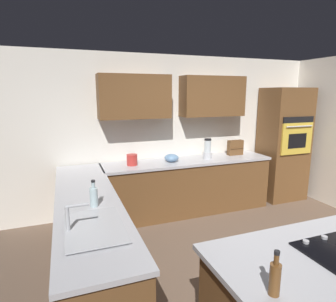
{
  "coord_description": "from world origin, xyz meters",
  "views": [
    {
      "loc": [
        2.0,
        2.41,
        1.98
      ],
      "look_at": [
        0.6,
        -1.34,
        1.16
      ],
      "focal_mm": 30.17,
      "sensor_mm": 36.0,
      "label": 1
    }
  ],
  "objects_px": {
    "kettle": "(132,160)",
    "mixing_bowl": "(172,158)",
    "sink_unit": "(93,227)",
    "wall_oven": "(283,144)",
    "oil_bottle": "(275,278)",
    "blender": "(208,150)",
    "dish_soap_bottle": "(94,196)",
    "spice_rack": "(235,148)"
  },
  "relations": [
    {
      "from": "kettle",
      "to": "dish_soap_bottle",
      "type": "height_order",
      "value": "dish_soap_bottle"
    },
    {
      "from": "wall_oven",
      "to": "dish_soap_bottle",
      "type": "bearing_deg",
      "value": 21.76
    },
    {
      "from": "mixing_bowl",
      "to": "blender",
      "type": "bearing_deg",
      "value": 180.0
    },
    {
      "from": "sink_unit",
      "to": "mixing_bowl",
      "type": "xyz_separation_m",
      "value": [
        -1.43,
        -1.93,
        0.05
      ]
    },
    {
      "from": "dish_soap_bottle",
      "to": "oil_bottle",
      "type": "bearing_deg",
      "value": 116.07
    },
    {
      "from": "blender",
      "to": "spice_rack",
      "type": "relative_size",
      "value": 1.2
    },
    {
      "from": "kettle",
      "to": "mixing_bowl",
      "type": "bearing_deg",
      "value": 180.0
    },
    {
      "from": "blender",
      "to": "dish_soap_bottle",
      "type": "distance_m",
      "value": 2.49
    },
    {
      "from": "kettle",
      "to": "spice_rack",
      "type": "bearing_deg",
      "value": -177.57
    },
    {
      "from": "blender",
      "to": "oil_bottle",
      "type": "distance_m",
      "value": 3.3
    },
    {
      "from": "spice_rack",
      "to": "kettle",
      "type": "distance_m",
      "value": 1.9
    },
    {
      "from": "kettle",
      "to": "oil_bottle",
      "type": "distance_m",
      "value": 3.06
    },
    {
      "from": "wall_oven",
      "to": "mixing_bowl",
      "type": "height_order",
      "value": "wall_oven"
    },
    {
      "from": "wall_oven",
      "to": "kettle",
      "type": "bearing_deg",
      "value": -0.07
    },
    {
      "from": "wall_oven",
      "to": "oil_bottle",
      "type": "relative_size",
      "value": 7.92
    },
    {
      "from": "sink_unit",
      "to": "spice_rack",
      "type": "bearing_deg",
      "value": -143.13
    },
    {
      "from": "sink_unit",
      "to": "blender",
      "type": "bearing_deg",
      "value": -137.15
    },
    {
      "from": "mixing_bowl",
      "to": "wall_oven",
      "type": "bearing_deg",
      "value": 179.91
    },
    {
      "from": "kettle",
      "to": "wall_oven",
      "type": "bearing_deg",
      "value": 179.93
    },
    {
      "from": "mixing_bowl",
      "to": "sink_unit",
      "type": "bearing_deg",
      "value": 53.47
    },
    {
      "from": "sink_unit",
      "to": "mixing_bowl",
      "type": "height_order",
      "value": "sink_unit"
    },
    {
      "from": "sink_unit",
      "to": "kettle",
      "type": "bearing_deg",
      "value": -111.99
    },
    {
      "from": "blender",
      "to": "wall_oven",
      "type": "bearing_deg",
      "value": 179.88
    },
    {
      "from": "sink_unit",
      "to": "blender",
      "type": "xyz_separation_m",
      "value": [
        -2.08,
        -1.93,
        0.13
      ]
    },
    {
      "from": "kettle",
      "to": "oil_bottle",
      "type": "bearing_deg",
      "value": 91.26
    },
    {
      "from": "spice_rack",
      "to": "oil_bottle",
      "type": "bearing_deg",
      "value": 59.71
    },
    {
      "from": "oil_bottle",
      "to": "mixing_bowl",
      "type": "bearing_deg",
      "value": -100.79
    },
    {
      "from": "blender",
      "to": "kettle",
      "type": "distance_m",
      "value": 1.3
    },
    {
      "from": "oil_bottle",
      "to": "spice_rack",
      "type": "bearing_deg",
      "value": -120.29
    },
    {
      "from": "kettle",
      "to": "dish_soap_bottle",
      "type": "distance_m",
      "value": 1.62
    },
    {
      "from": "blender",
      "to": "mixing_bowl",
      "type": "xyz_separation_m",
      "value": [
        0.65,
        -0.0,
        -0.08
      ]
    },
    {
      "from": "oil_bottle",
      "to": "kettle",
      "type": "bearing_deg",
      "value": -88.74
    },
    {
      "from": "wall_oven",
      "to": "kettle",
      "type": "relative_size",
      "value": 12.25
    },
    {
      "from": "blender",
      "to": "dish_soap_bottle",
      "type": "relative_size",
      "value": 1.27
    },
    {
      "from": "blender",
      "to": "spice_rack",
      "type": "height_order",
      "value": "blender"
    },
    {
      "from": "spice_rack",
      "to": "wall_oven",
      "type": "bearing_deg",
      "value": 175.2
    },
    {
      "from": "mixing_bowl",
      "to": "spice_rack",
      "type": "xyz_separation_m",
      "value": [
        -1.25,
        -0.08,
        0.07
      ]
    },
    {
      "from": "kettle",
      "to": "dish_soap_bottle",
      "type": "relative_size",
      "value": 0.64
    },
    {
      "from": "dish_soap_bottle",
      "to": "oil_bottle",
      "type": "relative_size",
      "value": 1.01
    },
    {
      "from": "sink_unit",
      "to": "oil_bottle",
      "type": "relative_size",
      "value": 2.67
    },
    {
      "from": "mixing_bowl",
      "to": "oil_bottle",
      "type": "xyz_separation_m",
      "value": [
        0.58,
        3.06,
        0.04
      ]
    },
    {
      "from": "wall_oven",
      "to": "mixing_bowl",
      "type": "bearing_deg",
      "value": -0.09
    }
  ]
}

